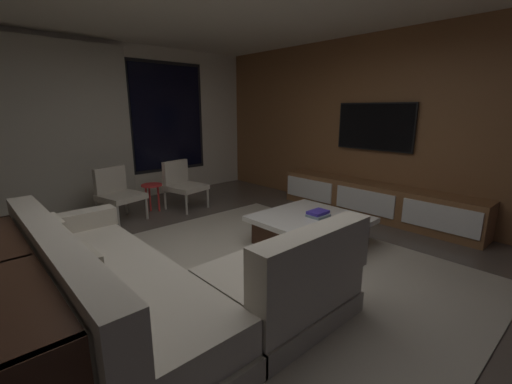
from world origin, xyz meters
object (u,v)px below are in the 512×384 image
at_px(side_stool, 152,190).
at_px(mounted_tv, 375,127).
at_px(accent_chair_by_curtain, 117,191).
at_px(console_table_behind_couch, 5,313).
at_px(accent_chair_near_window, 182,182).
at_px(media_console, 375,201).
at_px(book_stack_on_coffee_table, 318,214).
at_px(sectional_couch, 156,287).
at_px(coffee_table, 310,231).

distance_m(side_stool, mounted_tv, 3.58).
height_order(accent_chair_by_curtain, console_table_behind_couch, accent_chair_by_curtain).
bearing_deg(side_stool, accent_chair_near_window, -10.58).
bearing_deg(media_console, mounted_tv, 47.60).
bearing_deg(media_console, console_table_behind_couch, -179.38).
distance_m(media_console, console_table_behind_couch, 4.54).
distance_m(book_stack_on_coffee_table, mounted_tv, 1.94).
height_order(accent_chair_near_window, console_table_behind_couch, accent_chair_near_window).
relative_size(accent_chair_by_curtain, console_table_behind_couch, 0.37).
bearing_deg(sectional_couch, coffee_table, 4.10).
distance_m(accent_chair_near_window, console_table_behind_couch, 3.63).
bearing_deg(media_console, book_stack_on_coffee_table, -177.37).
distance_m(book_stack_on_coffee_table, accent_chair_by_curtain, 2.96).
xyz_separation_m(book_stack_on_coffee_table, side_stool, (-0.89, 2.58, -0.02)).
height_order(side_stool, console_table_behind_couch, console_table_behind_couch).
bearing_deg(console_table_behind_couch, accent_chair_near_window, 42.76).
bearing_deg(media_console, coffee_table, -178.92).
distance_m(mounted_tv, console_table_behind_couch, 4.82).
xyz_separation_m(sectional_couch, console_table_behind_couch, (-0.91, 0.13, 0.12)).
relative_size(accent_chair_by_curtain, side_stool, 1.70).
relative_size(book_stack_on_coffee_table, mounted_tv, 0.22).
relative_size(sectional_couch, media_console, 0.81).
bearing_deg(coffee_table, console_table_behind_couch, -179.62).
xyz_separation_m(coffee_table, accent_chair_by_curtain, (-1.33, 2.56, 0.25)).
bearing_deg(accent_chair_by_curtain, side_stool, -1.91).
xyz_separation_m(accent_chair_near_window, media_console, (1.87, -2.42, -0.18)).
distance_m(accent_chair_by_curtain, media_console, 3.85).
xyz_separation_m(coffee_table, book_stack_on_coffee_table, (0.09, -0.04, 0.20)).
bearing_deg(coffee_table, side_stool, 107.45).
bearing_deg(sectional_couch, console_table_behind_couch, 172.04).
relative_size(accent_chair_by_curtain, mounted_tv, 0.64).
bearing_deg(console_table_behind_couch, media_console, 0.62).
distance_m(accent_chair_by_curtain, mounted_tv, 3.97).
xyz_separation_m(accent_chair_by_curtain, mounted_tv, (3.08, -2.33, 0.92)).
xyz_separation_m(mounted_tv, console_table_behind_couch, (-4.72, -0.25, -0.94)).
relative_size(side_stool, media_console, 0.15).
height_order(coffee_table, book_stack_on_coffee_table, book_stack_on_coffee_table).
xyz_separation_m(media_console, console_table_behind_couch, (-4.54, -0.05, 0.16)).
bearing_deg(accent_chair_by_curtain, coffee_table, -62.59).
bearing_deg(book_stack_on_coffee_table, media_console, 2.63).
bearing_deg(sectional_couch, accent_chair_by_curtain, 74.89).
bearing_deg(accent_chair_by_curtain, sectional_couch, -105.11).
relative_size(accent_chair_near_window, console_table_behind_couch, 0.37).
bearing_deg(book_stack_on_coffee_table, accent_chair_by_curtain, 118.60).
bearing_deg(mounted_tv, console_table_behind_couch, -177.00).
xyz_separation_m(sectional_couch, accent_chair_by_curtain, (0.73, 2.70, 0.14)).
relative_size(coffee_table, mounted_tv, 0.95).
distance_m(media_console, mounted_tv, 1.13).
relative_size(accent_chair_near_window, media_console, 0.25).
height_order(sectional_couch, side_stool, sectional_couch).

